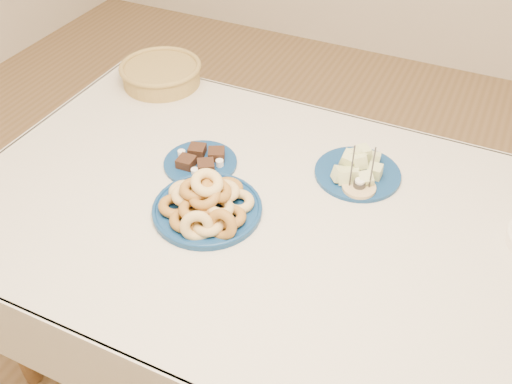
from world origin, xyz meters
TOP-DOWN VIEW (x-y plane):
  - ground at (0.00, 0.00)m, footprint 5.00×5.00m
  - dining_table at (0.00, 0.00)m, footprint 1.71×1.11m
  - donut_platter at (-0.13, -0.08)m, footprint 0.40×0.40m
  - melon_plate at (0.19, 0.25)m, footprint 0.27×0.27m
  - brownie_plate at (-0.25, 0.10)m, footprint 0.27×0.27m
  - wicker_basket at (-0.62, 0.46)m, footprint 0.36×0.36m
  - candle_holder at (0.21, 0.18)m, footprint 0.12×0.12m

SIDE VIEW (x-z plane):
  - ground at x=0.00m, z-range 0.00..0.00m
  - dining_table at x=0.00m, z-range 0.27..1.02m
  - brownie_plate at x=-0.25m, z-range 0.74..0.78m
  - candle_holder at x=0.21m, z-range 0.68..0.85m
  - melon_plate at x=0.19m, z-range 0.73..0.82m
  - donut_platter at x=-0.13m, z-range 0.72..0.85m
  - wicker_basket at x=-0.62m, z-range 0.75..0.83m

